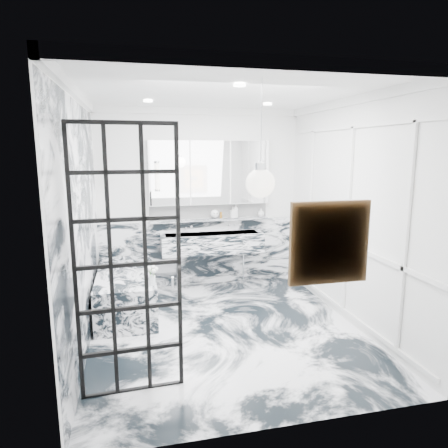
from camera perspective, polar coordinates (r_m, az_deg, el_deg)
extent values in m
plane|color=white|center=(5.06, 0.17, -14.85)|extent=(3.60, 3.60, 0.00)
plane|color=white|center=(4.61, 0.19, 18.37)|extent=(3.60, 3.60, 0.00)
plane|color=white|center=(6.39, -3.49, 3.61)|extent=(3.60, 0.00, 3.60)
plane|color=white|center=(2.95, 8.16, -4.76)|extent=(3.60, 0.00, 3.60)
plane|color=white|center=(4.55, -19.83, 0.16)|extent=(0.00, 3.60, 3.60)
plane|color=white|center=(5.23, 17.51, 1.58)|extent=(0.00, 3.60, 3.60)
cube|color=white|center=(6.53, -3.37, -4.07)|extent=(3.18, 0.05, 1.05)
cube|color=white|center=(4.56, -19.59, -0.58)|extent=(0.02, 3.56, 2.68)
cube|color=white|center=(5.24, 17.26, 0.49)|extent=(0.03, 3.40, 2.30)
imported|color=#8C5919|center=(6.44, 1.68, 1.88)|extent=(0.10, 0.10, 0.22)
imported|color=#4C4C51|center=(6.43, 1.25, 1.69)|extent=(0.09, 0.09, 0.18)
imported|color=silver|center=(6.57, 5.30, 1.65)|extent=(0.12, 0.12, 0.14)
sphere|color=white|center=(6.37, -1.34, 1.47)|extent=(0.13, 0.13, 0.13)
cylinder|color=#8C5919|center=(6.40, -0.43, 1.28)|extent=(0.04, 0.04, 0.10)
cylinder|color=silver|center=(4.98, -10.21, -7.92)|extent=(0.08, 0.08, 0.12)
cube|color=#C77A14|center=(3.13, 14.83, -2.59)|extent=(0.54, 0.05, 0.54)
sphere|color=white|center=(3.41, 5.22, 5.81)|extent=(0.25, 0.25, 0.25)
cube|color=silver|center=(6.29, -1.71, -2.69)|extent=(1.60, 0.45, 0.30)
cube|color=silver|center=(6.38, -2.01, 0.62)|extent=(1.90, 0.14, 0.04)
cube|color=white|center=(6.42, -2.13, 1.90)|extent=(1.90, 0.03, 0.23)
cube|color=white|center=(6.30, -2.07, 7.36)|extent=(1.90, 0.16, 1.00)
cylinder|color=white|center=(6.11, -9.52, 6.74)|extent=(0.07, 0.07, 0.40)
cylinder|color=white|center=(6.42, 5.36, 7.02)|extent=(0.07, 0.07, 0.40)
cube|color=silver|center=(5.68, -13.74, -9.28)|extent=(0.75, 1.65, 0.55)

